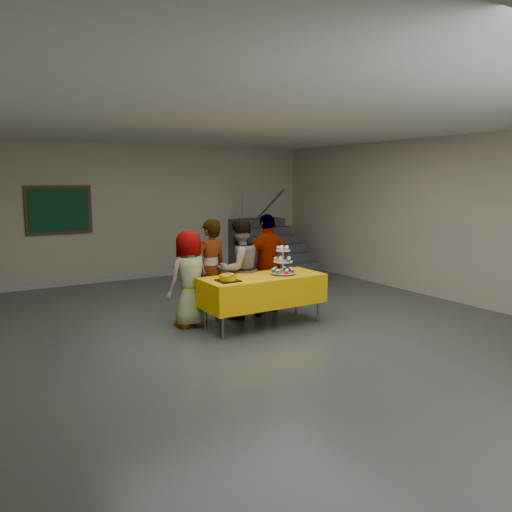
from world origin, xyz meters
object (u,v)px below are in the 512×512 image
Objects in this scene: schoolchild_b at (210,270)px; noticeboard at (59,210)px; bake_table at (263,290)px; staircase at (269,252)px; bear_cake at (228,277)px; schoolchild_d at (268,264)px; schoolchild_a at (190,279)px; schoolchild_c at (239,269)px; cupcake_stand at (283,263)px.

noticeboard is at bearing -78.28° from schoolchild_b.
staircase is at bearing 56.17° from bake_table.
bear_cake is 0.22× the size of schoolchild_d.
noticeboard is at bearing 114.46° from bake_table.
schoolchild_a is 0.61× the size of staircase.
schoolchild_c is 0.67× the size of staircase.
schoolchild_d is at bearing -56.88° from noticeboard.
bake_table is 1.17× the size of schoolchild_c.
staircase is 4.79m from noticeboard.
cupcake_stand reaches higher than bake_table.
staircase reaches higher than schoolchild_b.
cupcake_stand is 5.26m from noticeboard.
bear_cake is 0.25× the size of schoolchild_a.
schoolchild_a is 1.12× the size of noticeboard.
schoolchild_b is (0.40, 0.10, 0.08)m from schoolchild_a.
cupcake_stand is 1.44m from schoolchild_a.
bear_cake is at bearing -178.66° from cupcake_stand.
staircase is (3.06, 3.07, -0.32)m from schoolchild_b.
bake_table is 1.29× the size of schoolchild_a.
schoolchild_b reaches higher than schoolchild_c.
cupcake_stand is 0.19× the size of staircase.
cupcake_stand is 1.24× the size of bear_cake.
noticeboard is (-1.44, 4.65, 0.77)m from bear_cake.
bake_table is at bearing -123.83° from staircase.
staircase reaches higher than schoolchild_d.
schoolchild_a reaches higher than cupcake_stand.
schoolchild_c reaches higher than bear_cake.
schoolchild_c is at bearing 7.49° from schoolchild_d.
schoolchild_b is at bearing -68.66° from noticeboard.
cupcake_stand is 0.34× the size of noticeboard.
staircase is at bearing -121.11° from schoolchild_d.
noticeboard reaches higher than schoolchild_d.
bear_cake is 0.72m from schoolchild_a.
schoolchild_c is (0.46, -0.10, -0.01)m from schoolchild_b.
cupcake_stand is at bearing 131.20° from schoolchild_b.
schoolchild_a is 0.42m from schoolchild_b.
schoolchild_b reaches higher than cupcake_stand.
staircase is (2.60, 3.17, -0.31)m from schoolchild_c.
cupcake_stand is 0.27× the size of schoolchild_d.
schoolchild_b is 1.01× the size of schoolchild_c.
bake_table is at bearing 135.30° from schoolchild_a.
schoolchild_a is 4.25m from noticeboard.
schoolchild_c is at bearing 165.77° from schoolchild_a.
staircase is (2.50, 3.74, -0.07)m from bake_table.
bake_table is at bearing 120.08° from schoolchild_b.
schoolchild_c is 4.11m from staircase.
schoolchild_d is (0.50, 0.62, 0.27)m from bake_table.
bake_table is 1.12m from schoolchild_a.
bear_cake is 0.84m from schoolchild_c.
schoolchild_c is at bearing -63.65° from noticeboard.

